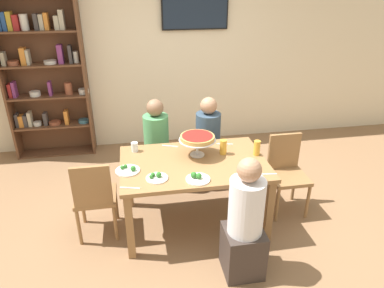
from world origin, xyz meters
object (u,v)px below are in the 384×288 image
chair_head_west (95,196)px  water_glass_clear_near (135,147)px  chair_head_east (286,170)px  cutlery_fork_far (170,146)px  television (195,9)px  bookshelf (44,76)px  cutlery_knife_far (245,178)px  diner_far_left (157,151)px  salad_plate_near_diner (197,178)px  cutlery_spare_fork (130,188)px  deep_dish_pizza_stand (197,139)px  cutlery_fork_near (225,144)px  cutlery_knife_near (267,174)px  salad_plate_spare (157,177)px  diner_near_right (245,227)px  beer_glass_amber_short (257,148)px  beer_glass_amber_tall (223,147)px  diner_far_right (208,148)px  salad_plate_far_diner (128,170)px  dining_table (194,170)px

chair_head_west → water_glass_clear_near: 0.65m
chair_head_east → cutlery_fork_far: bearing=-13.2°
chair_head_west → cutlery_fork_far: size_ratio=4.83×
chair_head_west → cutlery_fork_far: (0.80, 0.45, 0.26)m
television → chair_head_east: (0.66, -2.01, -1.51)m
bookshelf → cutlery_knife_far: bearing=-48.3°
water_glass_clear_near → chair_head_east: bearing=-8.3°
diner_far_left → salad_plate_near_diner: 1.20m
water_glass_clear_near → cutlery_spare_fork: size_ratio=0.56×
bookshelf → deep_dish_pizza_stand: bookshelf is taller
chair_head_west → cutlery_fork_near: size_ratio=4.83×
salad_plate_near_diner → cutlery_knife_near: salad_plate_near_diner is taller
deep_dish_pizza_stand → cutlery_fork_far: 0.41m
bookshelf → chair_head_east: (2.80, -1.91, -0.68)m
television → water_glass_clear_near: bearing=-118.7°
salad_plate_spare → cutlery_knife_far: salad_plate_spare is taller
chair_head_west → cutlery_knife_near: chair_head_west is taller
diner_far_left → cutlery_spare_fork: diner_far_left is taller
chair_head_east → diner_near_right: bearing=49.0°
beer_glass_amber_short → diner_near_right: bearing=-114.4°
television → diner_far_left: television is taller
bookshelf → salad_plate_near_diner: (1.71, -2.36, -0.41)m
beer_glass_amber_tall → cutlery_fork_near: (0.08, 0.22, -0.08)m
cutlery_knife_far → cutlery_spare_fork: same height
diner_far_right → salad_plate_near_diner: (-0.34, -1.10, 0.27)m
cutlery_knife_far → cutlery_spare_fork: 1.05m
salad_plate_far_diner → beer_glass_amber_tall: beer_glass_amber_tall is taller
chair_head_west → cutlery_knife_far: bearing=-13.9°
water_glass_clear_near → chair_head_west: bearing=-136.9°
cutlery_fork_near → salad_plate_far_diner: bearing=35.8°
cutlery_spare_fork → chair_head_east: bearing=30.8°
dining_table → diner_near_right: size_ratio=1.27×
salad_plate_near_diner → cutlery_spare_fork: salad_plate_near_diner is taller
water_glass_clear_near → cutlery_spare_fork: (-0.06, -0.72, -0.05)m
chair_head_east → salad_plate_near_diner: (-1.09, -0.45, 0.27)m
dining_table → cutlery_fork_far: cutlery_fork_far is taller
diner_near_right → cutlery_knife_far: diner_near_right is taller
chair_head_east → cutlery_fork_far: chair_head_east is taller
cutlery_knife_far → chair_head_east: bearing=47.2°
dining_table → cutlery_knife_far: bearing=-44.2°
cutlery_knife_near → cutlery_spare_fork: bearing=-172.4°
television → cutlery_fork_far: television is taller
salad_plate_spare → water_glass_clear_near: size_ratio=2.03×
cutlery_knife_near → cutlery_fork_far: bearing=144.4°
salad_plate_near_diner → cutlery_knife_far: salad_plate_near_diner is taller
diner_far_left → beer_glass_amber_tall: diner_far_left is taller
television → beer_glass_amber_short: size_ratio=5.95×
salad_plate_spare → beer_glass_amber_short: (1.06, 0.30, 0.06)m
salad_plate_near_diner → beer_glass_amber_tall: beer_glass_amber_tall is taller
television → water_glass_clear_near: 2.35m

